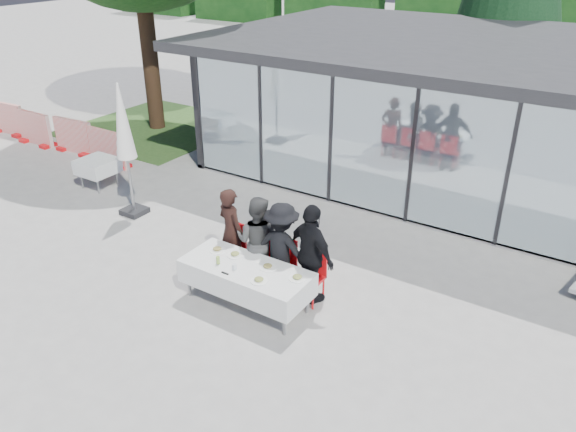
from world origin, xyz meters
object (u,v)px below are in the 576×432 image
object	(u,v)px
plate_c	(268,267)
construction_barriers	(21,125)
plate_b	(235,254)
plate_extra	(259,280)
diner_chair_d	(312,272)
spare_table_left	(97,166)
diner_chair_c	(283,262)
diner_b	(258,240)
market_umbrella	(123,130)
juice_bottle	(218,260)
diner_a	(231,231)
diner_d	(311,255)
plate_a	(217,249)
folded_eyeglasses	(225,273)
plate_d	(297,277)
diner_chair_a	(233,245)
diner_c	(282,248)
diner_chair_b	(259,254)
dining_table	(246,277)

from	to	relation	value
plate_c	construction_barriers	world-z (taller)	construction_barriers
plate_b	plate_extra	world-z (taller)	same
diner_chair_d	spare_table_left	bearing A→B (deg)	169.61
diner_chair_c	construction_barriers	world-z (taller)	construction_barriers
diner_b	market_umbrella	xyz separation A→B (m)	(-4.01, 0.72, 1.14)
plate_b	juice_bottle	world-z (taller)	juice_bottle
diner_a	diner_d	xyz separation A→B (m)	(1.71, 0.00, 0.06)
plate_a	plate_c	distance (m)	1.07
plate_extra	folded_eyeglasses	size ratio (longest dim) A/B	2.07
diner_a	plate_d	xyz separation A→B (m)	(1.78, -0.55, -0.08)
diner_chair_d	folded_eyeglasses	world-z (taller)	diner_chair_d
diner_chair_a	construction_barriers	bearing A→B (deg)	166.23
juice_bottle	spare_table_left	distance (m)	6.10
diner_chair_c	plate_d	xyz separation A→B (m)	(0.66, -0.59, 0.24)
diner_c	diner_chair_c	size ratio (longest dim) A/B	1.73
juice_bottle	folded_eyeglasses	world-z (taller)	juice_bottle
plate_a	diner_chair_b	bearing A→B (deg)	50.78
diner_c	diner_d	distance (m)	0.60
diner_c	plate_extra	xyz separation A→B (m)	(0.18, -0.94, -0.07)
plate_a	plate_b	xyz separation A→B (m)	(0.37, 0.04, 0.00)
plate_a	diner_a	bearing A→B (deg)	101.83
diner_c	plate_d	xyz separation A→B (m)	(0.66, -0.55, -0.07)
plate_extra	market_umbrella	xyz separation A→B (m)	(-4.71, 1.66, 1.21)
diner_chair_d	plate_extra	world-z (taller)	diner_chair_d
diner_chair_b	plate_c	size ratio (longest dim) A/B	3.36
diner_d	diner_chair_b	bearing A→B (deg)	17.54
juice_bottle	construction_barriers	distance (m)	11.20
market_umbrella	diner_chair_b	bearing A→B (deg)	-9.57
dining_table	plate_extra	xyz separation A→B (m)	(0.44, -0.24, 0.24)
juice_bottle	construction_barriers	bearing A→B (deg)	162.12
diner_chair_d	plate_d	bearing A→B (deg)	-83.72
diner_c	spare_table_left	size ratio (longest dim) A/B	1.97
plate_a	juice_bottle	size ratio (longest dim) A/B	2.11
plate_a	market_umbrella	size ratio (longest dim) A/B	0.10
diner_chair_a	diner_d	distance (m)	1.75
dining_table	plate_extra	bearing A→B (deg)	-28.35
diner_chair_c	dining_table	bearing A→B (deg)	-108.99
diner_b	diner_d	bearing A→B (deg)	166.51
plate_a	construction_barriers	xyz separation A→B (m)	(-10.36, 3.10, -0.34)
diner_c	plate_b	xyz separation A→B (m)	(-0.63, -0.51, -0.07)
diner_chair_b	folded_eyeglasses	size ratio (longest dim) A/B	6.96
plate_b	construction_barriers	xyz separation A→B (m)	(-10.73, 3.07, -0.34)
construction_barriers	diner_chair_d	bearing A→B (deg)	-11.86
diner_chair_a	construction_barriers	world-z (taller)	construction_barriers
diner_chair_b	plate_b	bearing A→B (deg)	-101.65
dining_table	juice_bottle	bearing A→B (deg)	-158.76
plate_a	construction_barriers	distance (m)	10.82
plate_extra	folded_eyeglasses	distance (m)	0.61
diner_c	diner_chair_c	world-z (taller)	diner_c
diner_chair_c	plate_extra	bearing A→B (deg)	-79.47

